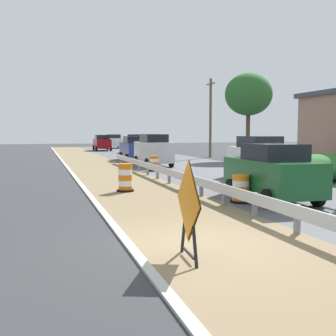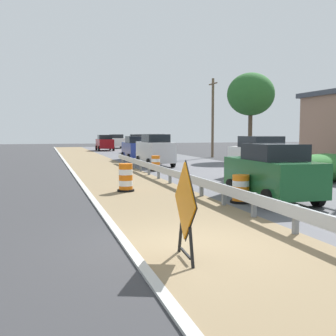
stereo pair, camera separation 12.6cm
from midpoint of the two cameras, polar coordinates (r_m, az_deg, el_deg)
The scene contains 19 objects.
ground_plane at distance 8.86m, azimuth 3.68°, elevation -10.83°, with size 160.00×160.00×0.00m, color #333335.
median_dirt_strip at distance 9.18m, azimuth 8.78°, elevation -10.29°, with size 4.12×120.00×0.01m, color #7F6B4C.
curb_near_edge at distance 8.51m, azimuth -4.72°, elevation -11.48°, with size 0.20×120.00×0.11m, color #ADADA8.
guardrail_median at distance 10.24m, azimuth 17.27°, elevation -5.90°, with size 0.18×46.59×0.71m.
warning_sign_diamond at distance 7.78m, azimuth 2.85°, elevation -5.18°, with size 0.16×1.55×1.91m.
traffic_barrel_nearest at distance 14.33m, azimuth 10.26°, elevation -3.05°, with size 0.72×0.72×0.96m.
traffic_barrel_close at distance 16.86m, azimuth -5.65°, elevation -1.49°, with size 0.70×0.70×1.14m.
traffic_barrel_mid at distance 25.55m, azimuth -1.57°, elevation 0.53°, with size 0.67×0.67×0.96m.
car_lead_near_lane at distance 35.45m, azimuth -4.21°, elevation 2.75°, with size 2.15×4.19×2.07m.
car_trailing_near_lane at distance 62.71m, azimuth -7.07°, elevation 3.69°, with size 2.26×4.67×2.06m.
car_lead_far_lane at distance 29.52m, azimuth -1.69°, elevation 2.49°, with size 1.97×4.70×2.26m.
car_mid_far_lane at distance 21.20m, azimuth 12.99°, elevation 1.31°, with size 1.98×4.28×2.21m.
car_trailing_far_lane at distance 54.46m, azimuth -8.68°, elevation 3.47°, with size 2.08×4.00×2.06m.
car_distant_a at distance 48.03m, azimuth -3.91°, elevation 3.38°, with size 2.16×4.46×2.15m.
car_distant_b at distance 14.87m, azimuth 14.39°, elevation -0.59°, with size 2.13×4.38×2.01m.
car_distant_c at distance 41.93m, azimuth -1.86°, elevation 3.20°, with size 2.07×4.41×2.22m.
utility_pole_mid at distance 39.65m, azimuth 6.29°, elevation 7.08°, with size 0.24×1.80×7.46m.
bush_roadside at distance 22.11m, azimuth 21.34°, elevation 0.13°, with size 3.38×3.38×1.35m, color #337533.
tree_roadside at distance 36.77m, azimuth 11.46°, elevation 9.92°, with size 4.07×4.07×7.50m.
Camera 2 is at (-2.94, -8.00, 2.41)m, focal length 44.11 mm.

